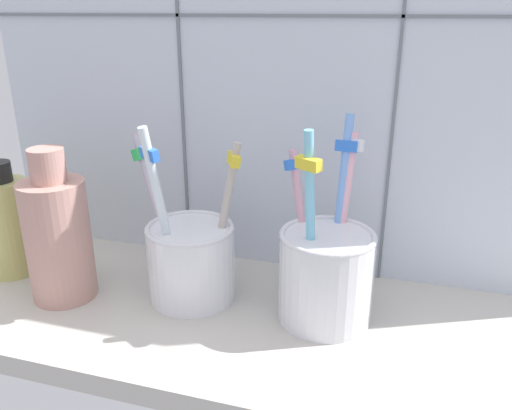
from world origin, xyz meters
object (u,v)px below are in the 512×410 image
(toothbrush_cup_right, at_px, (326,271))
(toothbrush_cup_left, at_px, (191,257))
(ceramic_vase, at_px, (58,236))
(soap_bottle, at_px, (6,224))

(toothbrush_cup_right, bearing_deg, toothbrush_cup_left, -179.38)
(ceramic_vase, bearing_deg, toothbrush_cup_left, 15.25)
(toothbrush_cup_right, xyz_separation_m, ceramic_vase, (-0.25, -0.03, 0.02))
(toothbrush_cup_left, relative_size, soap_bottle, 1.44)
(ceramic_vase, bearing_deg, toothbrush_cup_right, 7.80)
(toothbrush_cup_right, height_order, ceramic_vase, toothbrush_cup_right)
(toothbrush_cup_left, xyz_separation_m, toothbrush_cup_right, (0.13, 0.00, 0.00))
(toothbrush_cup_left, distance_m, toothbrush_cup_right, 0.13)
(toothbrush_cup_right, bearing_deg, soap_bottle, -178.76)
(toothbrush_cup_left, height_order, ceramic_vase, toothbrush_cup_left)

